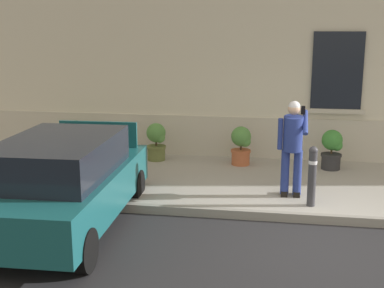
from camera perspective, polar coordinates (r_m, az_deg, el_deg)
The scene contains 12 objects.
ground_plane at distance 7.88m, azimuth 14.96°, elevation -11.01°, with size 80.00×80.00×0.00m, color #232326.
sidewalk at distance 10.48m, azimuth 13.61°, elevation -4.49°, with size 24.00×3.60×0.15m, color #99968E.
curb_edge at distance 8.72m, azimuth 14.43°, elevation -8.09°, with size 24.00×0.12×0.15m, color gray.
building_facade at distance 12.52m, azimuth 13.77°, elevation 15.21°, with size 24.00×1.52×7.50m.
hatchback_car_teal at distance 8.25m, azimuth -14.07°, elevation -4.05°, with size 1.89×4.11×1.50m.
bollard_near_person at distance 8.90m, azimuth 13.22°, elevation -3.28°, with size 0.15×0.15×1.04m.
bollard_far_left at distance 9.38m, azimuth -9.75°, elevation -2.29°, with size 0.15×0.15×1.04m.
person_on_phone at distance 9.18m, azimuth 11.12°, elevation 0.14°, with size 0.51×0.48×1.75m.
planter_cream at distance 12.37m, azimuth -12.71°, elevation 0.73°, with size 0.44×0.44×0.86m.
planter_olive at distance 11.73m, azimuth -3.97°, elevation 0.37°, with size 0.44×0.44×0.86m.
planter_terracotta at distance 11.36m, azimuth 5.50°, elevation -0.07°, with size 0.44×0.44×0.86m.
planter_charcoal at distance 11.35m, azimuth 15.31°, elevation -0.49°, with size 0.44×0.44×0.86m.
Camera 1 is at (-0.83, -7.19, 3.13)m, focal length 47.96 mm.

